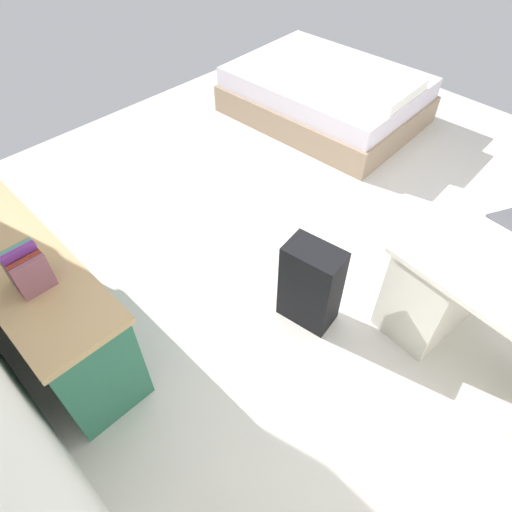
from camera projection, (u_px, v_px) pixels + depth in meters
The scene contains 6 objects.
ground_plane at pixel (331, 244), 3.55m from camera, with size 5.92×5.92×0.00m, color beige.
desk at pixel (511, 334), 2.54m from camera, with size 1.49×0.79×0.72m.
credenza at pixel (30, 290), 2.75m from camera, with size 1.80×0.48×0.75m.
bed at pixel (326, 95), 4.70m from camera, with size 1.97×1.50×0.58m.
suitcase_black at pixel (311, 285), 2.86m from camera, with size 0.36×0.22×0.63m, color black.
book_row at pixel (27, 268), 2.23m from camera, with size 0.19×0.17×0.24m.
Camera 1 is at (-1.35, 2.18, 2.53)m, focal length 31.53 mm.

